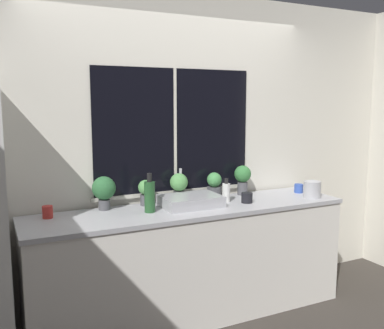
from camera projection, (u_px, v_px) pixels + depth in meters
The scene contains 15 objects.
wall_back at pixel (173, 151), 3.73m from camera, with size 8.00×0.09×2.70m.
wall_right at pixel (317, 135), 5.50m from camera, with size 0.06×7.00×2.70m.
counter at pixel (192, 262), 3.53m from camera, with size 2.65×0.62×0.93m.
sink at pixel (191, 201), 3.49m from camera, with size 0.48×0.39×0.29m.
potted_plant_far_left at pixel (104, 190), 3.36m from camera, with size 0.19×0.19×0.27m.
potted_plant_left at pixel (146, 191), 3.52m from camera, with size 0.12×0.12×0.21m.
potted_plant_center at pixel (179, 185), 3.64m from camera, with size 0.15×0.15×0.25m.
potted_plant_right at pixel (214, 185), 3.79m from camera, with size 0.13×0.13×0.23m.
potted_plant_far_right at pixel (243, 177), 3.91m from camera, with size 0.15×0.15×0.27m.
soap_bottle at pixel (226, 192), 3.64m from camera, with size 0.07×0.07×0.20m.
bottle_tall at pixel (150, 196), 3.29m from camera, with size 0.08×0.08×0.31m.
mug_black at pixel (247, 198), 3.61m from camera, with size 0.09×0.09×0.09m.
mug_red at pixel (48, 212), 3.13m from camera, with size 0.08×0.08×0.09m.
mug_blue at pixel (299, 188), 4.02m from camera, with size 0.08×0.08×0.08m.
kettle at pixel (312, 189), 3.81m from camera, with size 0.15×0.15×0.16m.
Camera 1 is at (-1.47, -2.74, 1.77)m, focal length 40.00 mm.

